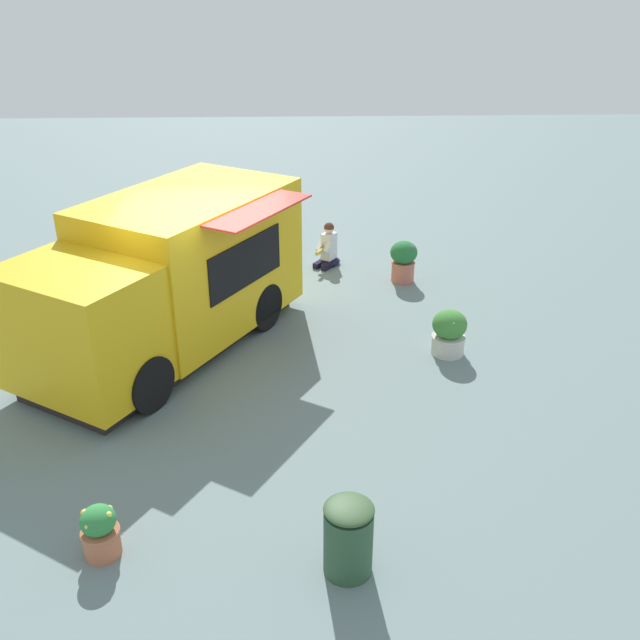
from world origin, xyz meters
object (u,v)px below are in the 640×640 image
object	(u,v)px
planter_flowering_near	(403,260)
planter_flowering_far	(100,531)
food_truck	(168,281)
trash_bin	(348,537)
planter_flowering_side	(449,332)
person_customer	(328,249)

from	to	relation	value
planter_flowering_near	planter_flowering_far	size ratio (longest dim) A/B	1.35
food_truck	trash_bin	size ratio (longest dim) A/B	6.17
planter_flowering_near	planter_flowering_side	distance (m)	2.93
trash_bin	planter_flowering_side	bearing A→B (deg)	-113.11
person_customer	planter_flowering_near	distance (m)	1.68
planter_flowering_far	trash_bin	world-z (taller)	trash_bin
planter_flowering_near	trash_bin	bearing A→B (deg)	77.83
person_customer	trash_bin	bearing A→B (deg)	88.84
planter_flowering_near	planter_flowering_side	bearing A→B (deg)	96.11
trash_bin	food_truck	bearing A→B (deg)	-62.98
planter_flowering_near	trash_bin	world-z (taller)	trash_bin
food_truck	planter_flowering_near	bearing A→B (deg)	-148.60
planter_flowering_far	planter_flowering_side	size ratio (longest dim) A/B	0.81
food_truck	planter_flowering_side	distance (m)	4.48
person_customer	planter_flowering_side	xyz separation A→B (m)	(-1.74, 3.80, 0.03)
food_truck	planter_flowering_near	world-z (taller)	food_truck
planter_flowering_far	trash_bin	bearing A→B (deg)	173.07
planter_flowering_near	planter_flowering_side	size ratio (longest dim) A/B	1.10
planter_flowering_side	trash_bin	world-z (taller)	trash_bin
food_truck	planter_flowering_side	world-z (taller)	food_truck
planter_flowering_near	planter_flowering_side	xyz separation A→B (m)	(-0.31, 2.92, -0.07)
planter_flowering_far	planter_flowering_side	distance (m)	6.09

